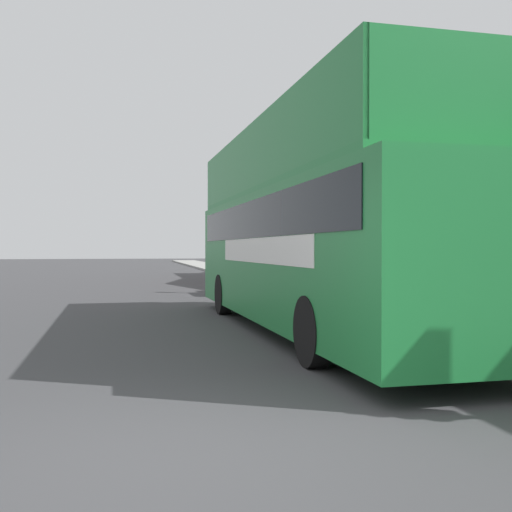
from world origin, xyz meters
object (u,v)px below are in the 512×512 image
at_px(parked_car_ahead_of_bus, 255,275).
at_px(lamp_post_second, 304,192).
at_px(pedestrian_third, 452,274).
at_px(tour_bus, 309,242).
at_px(lamp_post_nearest, 440,141).

height_order(parked_car_ahead_of_bus, lamp_post_second, lamp_post_second).
bearing_deg(pedestrian_third, lamp_post_second, 95.01).
xyz_separation_m(parked_car_ahead_of_bus, pedestrian_third, (2.34, -8.99, 0.37)).
distance_m(tour_bus, parked_car_ahead_of_bus, 9.28).
bearing_deg(parked_car_ahead_of_bus, tour_bus, -98.03).
bearing_deg(parked_car_ahead_of_bus, pedestrian_third, -78.07).
xyz_separation_m(tour_bus, lamp_post_nearest, (2.46, -0.64, 1.97)).
bearing_deg(pedestrian_third, lamp_post_nearest, -131.67).
relative_size(pedestrian_third, lamp_post_nearest, 0.30).
relative_size(tour_bus, pedestrian_third, 7.31).
distance_m(parked_car_ahead_of_bus, lamp_post_nearest, 10.39).
bearing_deg(tour_bus, parked_car_ahead_of_bus, 83.15).
height_order(pedestrian_third, lamp_post_nearest, lamp_post_nearest).
bearing_deg(parked_car_ahead_of_bus, lamp_post_second, -21.25).
distance_m(parked_car_ahead_of_bus, pedestrian_third, 9.29).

